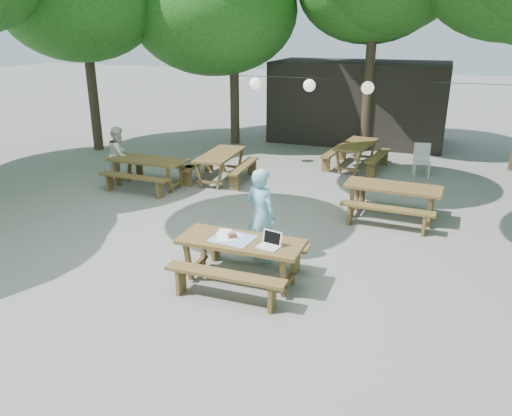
{
  "coord_description": "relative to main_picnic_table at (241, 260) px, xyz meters",
  "views": [
    {
      "loc": [
        3.32,
        -7.79,
        3.93
      ],
      "look_at": [
        0.57,
        -0.37,
        1.05
      ],
      "focal_mm": 35.0,
      "sensor_mm": 36.0,
      "label": 1
    }
  ],
  "objects": [
    {
      "name": "picnic_table_nw",
      "position": [
        -4.16,
        3.95,
        0.0
      ],
      "size": [
        2.03,
        1.65,
        0.75
      ],
      "rotation": [
        0.0,
        0.0,
        -0.04
      ],
      "color": "brown",
      "rests_on": "ground"
    },
    {
      "name": "picnic_table_far_e",
      "position": [
        0.55,
        7.65,
        0.0
      ],
      "size": [
        1.79,
        2.08,
        0.75
      ],
      "rotation": [
        0.0,
        0.0,
        1.45
      ],
      "color": "brown",
      "rests_on": "ground"
    },
    {
      "name": "paper_lanterns",
      "position": [
        -0.76,
        7.07,
        2.02
      ],
      "size": [
        9.0,
        0.34,
        0.38
      ],
      "color": "black",
      "rests_on": "ground"
    },
    {
      "name": "woman",
      "position": [
        0.01,
        0.91,
        0.46
      ],
      "size": [
        0.71,
        0.59,
        1.69
      ],
      "primitive_type": "imported",
      "rotation": [
        0.0,
        0.0,
        2.8
      ],
      "color": "#7AC2DF",
      "rests_on": "ground"
    },
    {
      "name": "picnic_table_ne",
      "position": [
        1.98,
        3.79,
        0.0
      ],
      "size": [
        2.04,
        1.67,
        0.75
      ],
      "rotation": [
        0.0,
        0.0,
        -0.05
      ],
      "color": "brown",
      "rests_on": "ground"
    },
    {
      "name": "picnic_table_far_w",
      "position": [
        -2.66,
        5.15,
        0.0
      ],
      "size": [
        1.69,
        2.04,
        0.75
      ],
      "rotation": [
        0.0,
        0.0,
        1.63
      ],
      "color": "brown",
      "rests_on": "ground"
    },
    {
      "name": "main_picnic_table",
      "position": [
        0.0,
        0.0,
        0.0
      ],
      "size": [
        2.0,
        1.58,
        0.75
      ],
      "color": "brown",
      "rests_on": "ground"
    },
    {
      "name": "plastic_chair",
      "position": [
        2.4,
        7.47,
        -0.13
      ],
      "size": [
        0.51,
        0.51,
        0.9
      ],
      "rotation": [
        0.0,
        0.0,
        0.17
      ],
      "color": "silver",
      "rests_on": "ground"
    },
    {
      "name": "second_person",
      "position": [
        -5.14,
        4.13,
        0.35
      ],
      "size": [
        0.78,
        0.87,
        1.48
      ],
      "primitive_type": "imported",
      "rotation": [
        0.0,
        0.0,
        1.92
      ],
      "color": "white",
      "rests_on": "ground"
    },
    {
      "name": "laptop",
      "position": [
        0.52,
        -0.07,
        0.42
      ],
      "size": [
        0.38,
        0.32,
        0.24
      ],
      "rotation": [
        0.0,
        0.0,
        -0.21
      ],
      "color": "white",
      "rests_on": "main_picnic_table"
    },
    {
      "name": "pavilion",
      "position": [
        -0.07,
        11.57,
        1.01
      ],
      "size": [
        6.0,
        3.0,
        2.8
      ],
      "primitive_type": "cube",
      "color": "black",
      "rests_on": "ground"
    },
    {
      "name": "tabletop_clutter",
      "position": [
        -0.15,
        0.01,
        0.37
      ],
      "size": [
        0.71,
        0.64,
        0.08
      ],
      "color": "#3858BF",
      "rests_on": "main_picnic_table"
    },
    {
      "name": "ground",
      "position": [
        -0.57,
        1.07,
        -0.39
      ],
      "size": [
        80.0,
        80.0,
        0.0
      ],
      "primitive_type": "plane",
      "color": "slate",
      "rests_on": "ground"
    }
  ]
}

